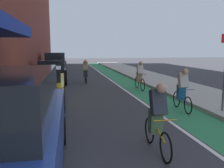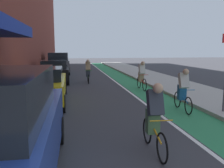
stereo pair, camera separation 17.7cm
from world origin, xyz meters
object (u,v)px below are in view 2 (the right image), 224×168
(cyclist_lead, at_px, (154,117))
(cyclist_far, at_px, (88,71))
(parked_sedan_black, at_px, (54,71))
(parked_sedan_yellow_cab, at_px, (43,85))
(cyclist_trailing, at_px, (142,75))
(parked_suv_gray, at_px, (59,63))
(cyclist_mid, at_px, (183,89))

(cyclist_lead, bearing_deg, cyclist_far, 93.54)
(parked_sedan_black, height_order, cyclist_lead, cyclist_lead)
(parked_sedan_yellow_cab, relative_size, cyclist_trailing, 2.74)
(cyclist_trailing, bearing_deg, parked_sedan_yellow_cab, -153.79)
(parked_sedan_yellow_cab, bearing_deg, parked_suv_gray, 89.99)
(parked_suv_gray, bearing_deg, cyclist_mid, -69.86)
(parked_sedan_black, bearing_deg, parked_sedan_yellow_cab, -90.01)
(cyclist_trailing, bearing_deg, parked_sedan_black, 141.96)
(cyclist_far, bearing_deg, parked_suv_gray, 109.83)
(cyclist_lead, distance_m, cyclist_mid, 3.97)
(cyclist_trailing, bearing_deg, parked_suv_gray, 118.04)
(parked_suv_gray, height_order, cyclist_lead, parked_suv_gray)
(parked_sedan_black, relative_size, cyclist_mid, 2.80)
(cyclist_lead, distance_m, cyclist_trailing, 8.30)
(cyclist_lead, height_order, cyclist_trailing, cyclist_trailing)
(parked_sedan_yellow_cab, distance_m, parked_suv_gray, 12.14)
(cyclist_far, bearing_deg, cyclist_mid, -69.61)
(parked_sedan_yellow_cab, xyz_separation_m, cyclist_mid, (5.28, -2.25, 0.06))
(cyclist_lead, xyz_separation_m, cyclist_mid, (2.28, 3.25, 0.04))
(parked_sedan_black, relative_size, cyclist_lead, 2.80)
(parked_sedan_yellow_cab, xyz_separation_m, parked_suv_gray, (0.00, 12.14, 0.23))
(parked_sedan_yellow_cab, height_order, cyclist_mid, cyclist_mid)
(cyclist_mid, relative_size, cyclist_far, 1.00)
(parked_sedan_yellow_cab, height_order, parked_suv_gray, parked_suv_gray)
(parked_sedan_yellow_cab, bearing_deg, cyclist_far, 68.24)
(parked_sedan_black, bearing_deg, parked_suv_gray, 90.00)
(parked_sedan_black, bearing_deg, cyclist_mid, -58.99)
(parked_sedan_black, bearing_deg, cyclist_far, -18.44)
(cyclist_far, bearing_deg, cyclist_lead, -86.46)
(parked_sedan_black, xyz_separation_m, cyclist_far, (2.30, -0.77, 0.02))
(parked_sedan_black, distance_m, cyclist_far, 2.42)
(parked_suv_gray, height_order, cyclist_mid, parked_suv_gray)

